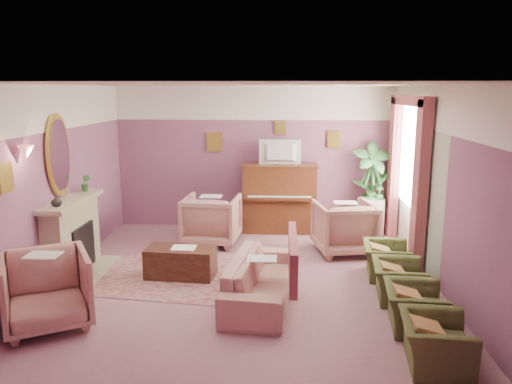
# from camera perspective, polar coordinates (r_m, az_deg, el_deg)

# --- Properties ---
(floor) EXTENTS (5.50, 6.00, 0.01)m
(floor) POSITION_cam_1_polar(r_m,az_deg,el_deg) (7.37, -1.46, -10.14)
(floor) COLOR #966672
(floor) RESTS_ON ground
(ceiling) EXTENTS (5.50, 6.00, 0.01)m
(ceiling) POSITION_cam_1_polar(r_m,az_deg,el_deg) (6.85, -1.58, 12.17)
(ceiling) COLOR beige
(ceiling) RESTS_ON wall_back
(wall_back) EXTENTS (5.50, 0.02, 2.80)m
(wall_back) POSITION_cam_1_polar(r_m,az_deg,el_deg) (9.93, -0.12, 3.92)
(wall_back) COLOR #6C4776
(wall_back) RESTS_ON floor
(wall_front) EXTENTS (5.50, 0.02, 2.80)m
(wall_front) POSITION_cam_1_polar(r_m,az_deg,el_deg) (4.09, -4.93, -7.50)
(wall_front) COLOR #6C4776
(wall_front) RESTS_ON floor
(wall_left) EXTENTS (0.02, 6.00, 2.80)m
(wall_left) POSITION_cam_1_polar(r_m,az_deg,el_deg) (7.70, -22.37, 0.76)
(wall_left) COLOR #6C4776
(wall_left) RESTS_ON floor
(wall_right) EXTENTS (0.02, 6.00, 2.80)m
(wall_right) POSITION_cam_1_polar(r_m,az_deg,el_deg) (7.29, 20.56, 0.33)
(wall_right) COLOR #6C4776
(wall_right) RESTS_ON floor
(picture_rail_band) EXTENTS (5.50, 0.01, 0.65)m
(picture_rail_band) POSITION_cam_1_polar(r_m,az_deg,el_deg) (9.83, -0.13, 10.13)
(picture_rail_band) COLOR white
(picture_rail_band) RESTS_ON wall_back
(stripe_panel) EXTENTS (0.01, 3.00, 2.15)m
(stripe_panel) POSITION_cam_1_polar(r_m,az_deg,el_deg) (8.57, 17.77, -0.09)
(stripe_panel) COLOR #A8B09E
(stripe_panel) RESTS_ON wall_right
(fireplace_surround) EXTENTS (0.30, 1.40, 1.10)m
(fireplace_surround) POSITION_cam_1_polar(r_m,az_deg,el_deg) (8.00, -20.26, -4.95)
(fireplace_surround) COLOR #B4AA89
(fireplace_surround) RESTS_ON floor
(fireplace_inset) EXTENTS (0.18, 0.72, 0.68)m
(fireplace_inset) POSITION_cam_1_polar(r_m,az_deg,el_deg) (8.01, -19.52, -6.02)
(fireplace_inset) COLOR black
(fireplace_inset) RESTS_ON floor
(fire_ember) EXTENTS (0.06, 0.54, 0.10)m
(fire_ember) POSITION_cam_1_polar(r_m,az_deg,el_deg) (8.05, -19.17, -7.25)
(fire_ember) COLOR #FF381A
(fire_ember) RESTS_ON floor
(mantel_shelf) EXTENTS (0.40, 1.55, 0.07)m
(mantel_shelf) POSITION_cam_1_polar(r_m,az_deg,el_deg) (7.85, -20.35, -0.97)
(mantel_shelf) COLOR #B4AA89
(mantel_shelf) RESTS_ON fireplace_surround
(hearth) EXTENTS (0.55, 1.50, 0.02)m
(hearth) POSITION_cam_1_polar(r_m,az_deg,el_deg) (8.09, -18.67, -8.67)
(hearth) COLOR #B4AA89
(hearth) RESTS_ON floor
(mirror_frame) EXTENTS (0.04, 0.72, 1.20)m
(mirror_frame) POSITION_cam_1_polar(r_m,az_deg,el_deg) (7.80, -21.64, 3.93)
(mirror_frame) COLOR gold
(mirror_frame) RESTS_ON wall_left
(mirror_glass) EXTENTS (0.01, 0.60, 1.06)m
(mirror_glass) POSITION_cam_1_polar(r_m,az_deg,el_deg) (7.79, -21.48, 3.93)
(mirror_glass) COLOR silver
(mirror_glass) RESTS_ON wall_left
(sconce_shade) EXTENTS (0.20, 0.20, 0.16)m
(sconce_shade) POSITION_cam_1_polar(r_m,az_deg,el_deg) (6.81, -24.79, 4.19)
(sconce_shade) COLOR #FF8E76
(sconce_shade) RESTS_ON wall_left
(piano) EXTENTS (1.40, 0.60, 1.30)m
(piano) POSITION_cam_1_polar(r_m,az_deg,el_deg) (9.73, 2.71, -0.74)
(piano) COLOR #532915
(piano) RESTS_ON floor
(piano_keyshelf) EXTENTS (1.30, 0.12, 0.06)m
(piano_keyshelf) POSITION_cam_1_polar(r_m,az_deg,el_deg) (9.37, 2.70, -0.78)
(piano_keyshelf) COLOR #532915
(piano_keyshelf) RESTS_ON piano
(piano_keys) EXTENTS (1.20, 0.08, 0.02)m
(piano_keys) POSITION_cam_1_polar(r_m,az_deg,el_deg) (9.37, 2.70, -0.54)
(piano_keys) COLOR silver
(piano_keys) RESTS_ON piano
(piano_top) EXTENTS (1.45, 0.65, 0.04)m
(piano_top) POSITION_cam_1_polar(r_m,az_deg,el_deg) (9.61, 2.75, 3.10)
(piano_top) COLOR #532915
(piano_top) RESTS_ON piano
(television) EXTENTS (0.80, 0.12, 0.48)m
(television) POSITION_cam_1_polar(r_m,az_deg,el_deg) (9.52, 2.76, 4.78)
(television) COLOR black
(television) RESTS_ON piano
(print_back_left) EXTENTS (0.30, 0.03, 0.38)m
(print_back_left) POSITION_cam_1_polar(r_m,az_deg,el_deg) (9.93, -4.77, 5.74)
(print_back_left) COLOR gold
(print_back_left) RESTS_ON wall_back
(print_back_right) EXTENTS (0.26, 0.03, 0.34)m
(print_back_right) POSITION_cam_1_polar(r_m,az_deg,el_deg) (9.88, 8.92, 5.96)
(print_back_right) COLOR gold
(print_back_right) RESTS_ON wall_back
(print_back_mid) EXTENTS (0.22, 0.03, 0.26)m
(print_back_mid) POSITION_cam_1_polar(r_m,az_deg,el_deg) (9.81, 2.80, 7.33)
(print_back_mid) COLOR gold
(print_back_mid) RESTS_ON wall_back
(print_left_wall) EXTENTS (0.03, 0.28, 0.36)m
(print_left_wall) POSITION_cam_1_polar(r_m,az_deg,el_deg) (6.58, -26.69, 1.51)
(print_left_wall) COLOR gold
(print_left_wall) RESTS_ON wall_left
(window_blind) EXTENTS (0.03, 1.40, 1.80)m
(window_blind) POSITION_cam_1_polar(r_m,az_deg,el_deg) (8.71, 17.39, 4.28)
(window_blind) COLOR silver
(window_blind) RESTS_ON wall_right
(curtain_left) EXTENTS (0.16, 0.34, 2.60)m
(curtain_left) POSITION_cam_1_polar(r_m,az_deg,el_deg) (7.87, 18.26, 0.53)
(curtain_left) COLOR #90424B
(curtain_left) RESTS_ON floor
(curtain_right) EXTENTS (0.16, 0.34, 2.60)m
(curtain_right) POSITION_cam_1_polar(r_m,az_deg,el_deg) (9.63, 15.47, 2.65)
(curtain_right) COLOR #90424B
(curtain_right) RESTS_ON floor
(pelmet) EXTENTS (0.16, 2.20, 0.16)m
(pelmet) POSITION_cam_1_polar(r_m,az_deg,el_deg) (8.63, 17.22, 9.97)
(pelmet) COLOR #90424B
(pelmet) RESTS_ON wall_right
(mantel_plant) EXTENTS (0.16, 0.16, 0.28)m
(mantel_plant) POSITION_cam_1_polar(r_m,az_deg,el_deg) (8.31, -18.88, 0.99)
(mantel_plant) COLOR #37793A
(mantel_plant) RESTS_ON mantel_shelf
(mantel_vase) EXTENTS (0.16, 0.16, 0.16)m
(mantel_vase) POSITION_cam_1_polar(r_m,az_deg,el_deg) (7.38, -21.85, -0.98)
(mantel_vase) COLOR white
(mantel_vase) RESTS_ON mantel_shelf
(area_rug) EXTENTS (2.70, 2.10, 0.01)m
(area_rug) POSITION_cam_1_polar(r_m,az_deg,el_deg) (7.59, -8.50, -9.59)
(area_rug) COLOR #9C6465
(area_rug) RESTS_ON floor
(coffee_table) EXTENTS (1.04, 0.58, 0.45)m
(coffee_table) POSITION_cam_1_polar(r_m,az_deg,el_deg) (7.53, -8.59, -7.96)
(coffee_table) COLOR #3E2116
(coffee_table) RESTS_ON floor
(table_paper) EXTENTS (0.35, 0.28, 0.01)m
(table_paper) POSITION_cam_1_polar(r_m,az_deg,el_deg) (7.45, -8.26, -6.31)
(table_paper) COLOR white
(table_paper) RESTS_ON coffee_table
(sofa) EXTENTS (0.66, 1.99, 0.80)m
(sofa) POSITION_cam_1_polar(r_m,az_deg,el_deg) (6.63, 0.70, -8.98)
(sofa) COLOR tan
(sofa) RESTS_ON floor
(sofa_throw) EXTENTS (0.10, 1.50, 0.55)m
(sofa_throw) POSITION_cam_1_polar(r_m,az_deg,el_deg) (6.56, 4.22, -7.40)
(sofa_throw) COLOR #90424B
(sofa_throw) RESTS_ON sofa
(floral_armchair_left) EXTENTS (0.94, 0.94, 0.98)m
(floral_armchair_left) POSITION_cam_1_polar(r_m,az_deg,el_deg) (8.98, -5.11, -2.87)
(floral_armchair_left) COLOR tan
(floral_armchair_left) RESTS_ON floor
(floral_armchair_right) EXTENTS (0.94, 0.94, 0.98)m
(floral_armchair_right) POSITION_cam_1_polar(r_m,az_deg,el_deg) (8.58, 10.09, -3.70)
(floral_armchair_right) COLOR tan
(floral_armchair_right) RESTS_ON floor
(floral_armchair_front) EXTENTS (0.94, 0.94, 0.98)m
(floral_armchair_front) POSITION_cam_1_polar(r_m,az_deg,el_deg) (6.38, -22.88, -9.92)
(floral_armchair_front) COLOR tan
(floral_armchair_front) RESTS_ON floor
(olive_chair_a) EXTENTS (0.54, 0.78, 0.67)m
(olive_chair_a) POSITION_cam_1_polar(r_m,az_deg,el_deg) (5.47, 19.84, -15.16)
(olive_chair_a) COLOR #4F5A2B
(olive_chair_a) RESTS_ON floor
(olive_chair_b) EXTENTS (0.54, 0.78, 0.67)m
(olive_chair_b) POSITION_cam_1_polar(r_m,az_deg,el_deg) (6.18, 17.66, -11.80)
(olive_chair_b) COLOR #4F5A2B
(olive_chair_b) RESTS_ON floor
(olive_chair_c) EXTENTS (0.54, 0.78, 0.67)m
(olive_chair_c) POSITION_cam_1_polar(r_m,az_deg,el_deg) (6.92, 15.98, -9.13)
(olive_chair_c) COLOR #4F5A2B
(olive_chair_c) RESTS_ON floor
(olive_chair_d) EXTENTS (0.54, 0.78, 0.67)m
(olive_chair_d) POSITION_cam_1_polar(r_m,az_deg,el_deg) (7.68, 14.64, -6.98)
(olive_chair_d) COLOR #4F5A2B
(olive_chair_d) RESTS_ON floor
(side_table) EXTENTS (0.52, 0.52, 0.70)m
(side_table) POSITION_cam_1_polar(r_m,az_deg,el_deg) (9.79, 12.96, -2.76)
(side_table) COLOR white
(side_table) RESTS_ON floor
(side_plant_big) EXTENTS (0.30, 0.30, 0.34)m
(side_plant_big) POSITION_cam_1_polar(r_m,az_deg,el_deg) (9.68, 13.10, 0.22)
(side_plant_big) COLOR #37793A
(side_plant_big) RESTS_ON side_table
(side_plant_small) EXTENTS (0.16, 0.16, 0.28)m
(side_plant_small) POSITION_cam_1_polar(r_m,az_deg,el_deg) (9.61, 13.90, -0.08)
(side_plant_small) COLOR #37793A
(side_plant_small) RESTS_ON side_table
(palm_pot) EXTENTS (0.34, 0.34, 0.34)m
(palm_pot) POSITION_cam_1_polar(r_m,az_deg,el_deg) (9.92, 12.86, -3.65)
(palm_pot) COLOR brown
(palm_pot) RESTS_ON floor
(palm_plant) EXTENTS (0.76, 0.76, 1.44)m
(palm_plant) POSITION_cam_1_polar(r_m,az_deg,el_deg) (9.72, 13.10, 1.42)
(palm_plant) COLOR #37793A
(palm_plant) RESTS_ON palm_pot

